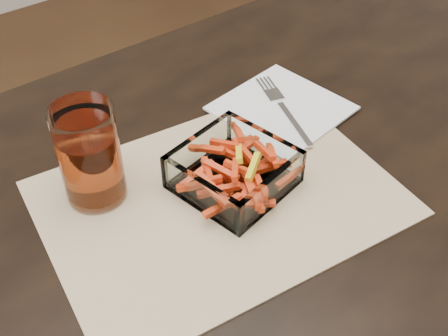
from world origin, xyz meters
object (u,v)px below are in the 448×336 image
at_px(dining_table, 244,253).
at_px(glass_bowl, 234,172).
at_px(tumbler, 90,158).
at_px(fork, 283,107).

relative_size(dining_table, glass_bowl, 10.07).
bearing_deg(dining_table, tumbler, 134.46).
xyz_separation_m(tumbler, fork, (0.32, -0.01, -0.06)).
bearing_deg(dining_table, fork, 35.76).
xyz_separation_m(dining_table, glass_bowl, (0.02, 0.05, 0.11)).
distance_m(glass_bowl, fork, 0.18).
bearing_deg(fork, dining_table, -125.94).
distance_m(dining_table, glass_bowl, 0.12).
bearing_deg(dining_table, glass_bowl, 70.52).
distance_m(dining_table, tumbler, 0.25).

